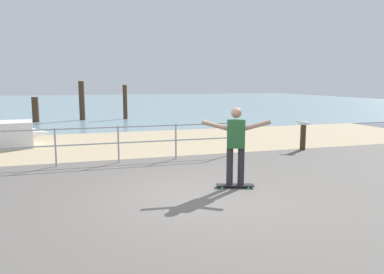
{
  "coord_description": "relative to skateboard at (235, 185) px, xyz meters",
  "views": [
    {
      "loc": [
        -2.19,
        -6.71,
        2.26
      ],
      "look_at": [
        0.46,
        2.0,
        0.9
      ],
      "focal_mm": 34.63,
      "sensor_mm": 36.0,
      "label": 1
    }
  ],
  "objects": [
    {
      "name": "ground_plane",
      "position": [
        -0.92,
        -1.36,
        -0.07
      ],
      "size": [
        24.0,
        10.0,
        0.04
      ],
      "primitive_type": "cube",
      "color": "#605B56",
      "rests_on": "ground"
    },
    {
      "name": "beach_strip",
      "position": [
        -0.92,
        6.64,
        -0.07
      ],
      "size": [
        24.0,
        6.0,
        0.04
      ],
      "primitive_type": "cube",
      "color": "tan",
      "rests_on": "ground"
    },
    {
      "name": "sea_surface",
      "position": [
        -0.92,
        34.64,
        -0.07
      ],
      "size": [
        72.0,
        50.0,
        0.04
      ],
      "primitive_type": "cube",
      "color": "#75939E",
      "rests_on": "ground"
    },
    {
      "name": "railing_fence",
      "position": [
        -3.77,
        3.24,
        0.63
      ],
      "size": [
        9.95,
        0.05,
        1.05
      ],
      "color": "#9EA0A5",
      "rests_on": "ground"
    },
    {
      "name": "skateboard",
      "position": [
        0.0,
        0.0,
        0.0
      ],
      "size": [
        0.82,
        0.43,
        0.08
      ],
      "color": "black",
      "rests_on": "ground"
    },
    {
      "name": "skateboarder",
      "position": [
        -0.0,
        -0.0,
        0.95
      ],
      "size": [
        1.41,
        0.51,
        1.65
      ],
      "color": "#26262B",
      "rests_on": "skateboard"
    },
    {
      "name": "bollard_short",
      "position": [
        3.94,
        3.46,
        0.35
      ],
      "size": [
        0.18,
        0.18,
        0.83
      ],
      "primitive_type": "cylinder",
      "color": "#422D1E",
      "rests_on": "ground"
    },
    {
      "name": "seagull",
      "position": [
        3.93,
        3.47,
        0.84
      ],
      "size": [
        0.43,
        0.32,
        0.18
      ],
      "color": "white",
      "rests_on": "bollard_short"
    },
    {
      "name": "groyne_post_1",
      "position": [
        -5.48,
        15.34,
        0.64
      ],
      "size": [
        0.37,
        0.37,
        1.42
      ],
      "primitive_type": "cylinder",
      "color": "#422D1E",
      "rests_on": "ground"
    },
    {
      "name": "groyne_post_2",
      "position": [
        -2.96,
        15.8,
        1.08
      ],
      "size": [
        0.33,
        0.33,
        2.3
      ],
      "primitive_type": "cylinder",
      "color": "#422D1E",
      "rests_on": "ground"
    },
    {
      "name": "groyne_post_3",
      "position": [
        -0.44,
        15.7,
        0.97
      ],
      "size": [
        0.26,
        0.26,
        2.07
      ],
      "primitive_type": "cylinder",
      "color": "#422D1E",
      "rests_on": "ground"
    }
  ]
}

